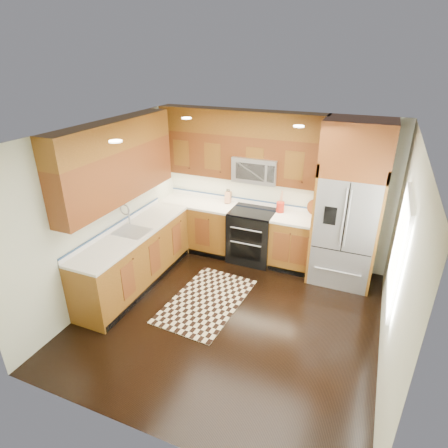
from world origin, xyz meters
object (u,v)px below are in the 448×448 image
at_px(refrigerator, 349,206).
at_px(utensil_crock, 280,205).
at_px(range, 252,236).
at_px(rug, 207,300).
at_px(knife_block, 228,197).

xyz_separation_m(refrigerator, utensil_crock, (-1.11, 0.19, -0.23)).
xyz_separation_m(range, utensil_crock, (0.44, 0.16, 0.60)).
bearing_deg(range, rug, -98.22).
distance_m(rug, utensil_crock, 2.05).
bearing_deg(refrigerator, utensil_crock, 170.10).
bearing_deg(range, utensil_crock, 19.49).
distance_m(knife_block, utensil_crock, 0.99).
relative_size(range, utensil_crock, 2.48).
bearing_deg(refrigerator, rug, -140.94).
relative_size(refrigerator, utensil_crock, 6.82).
xyz_separation_m(range, knife_block, (-0.55, 0.22, 0.58)).
bearing_deg(knife_block, range, -21.58).
bearing_deg(knife_block, rug, -78.64).
xyz_separation_m(range, rug, (-0.21, -1.47, -0.46)).
distance_m(refrigerator, utensil_crock, 1.15).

